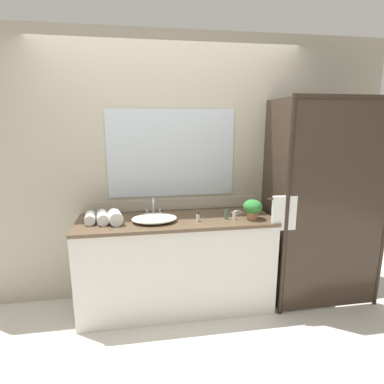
% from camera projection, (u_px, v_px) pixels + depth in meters
% --- Properties ---
extents(ground_plane, '(8.00, 8.00, 0.00)m').
position_uv_depth(ground_plane, '(177.00, 306.00, 3.08)').
color(ground_plane, silver).
extents(wall_back_with_mirror, '(4.40, 0.06, 2.60)m').
position_uv_depth(wall_back_with_mirror, '(172.00, 170.00, 3.12)').
color(wall_back_with_mirror, '#B2A893').
rests_on(wall_back_with_mirror, ground_plane).
extents(vanity_cabinet, '(1.80, 0.58, 0.90)m').
position_uv_depth(vanity_cabinet, '(176.00, 264.00, 2.99)').
color(vanity_cabinet, silver).
rests_on(vanity_cabinet, ground_plane).
extents(shower_enclosure, '(1.20, 0.59, 2.00)m').
position_uv_depth(shower_enclosure, '(316.00, 205.00, 2.87)').
color(shower_enclosure, '#2D2319').
rests_on(shower_enclosure, ground_plane).
extents(sink_basin, '(0.40, 0.29, 0.06)m').
position_uv_depth(sink_basin, '(154.00, 219.00, 2.79)').
color(sink_basin, white).
rests_on(sink_basin, vanity_cabinet).
extents(faucet, '(0.17, 0.14, 0.18)m').
position_uv_depth(faucet, '(153.00, 210.00, 2.97)').
color(faucet, silver).
rests_on(faucet, vanity_cabinet).
extents(potted_plant, '(0.18, 0.18, 0.18)m').
position_uv_depth(potted_plant, '(253.00, 208.00, 2.86)').
color(potted_plant, '#B77A51').
rests_on(potted_plant, vanity_cabinet).
extents(soap_dish, '(0.10, 0.07, 0.04)m').
position_uv_depth(soap_dish, '(237.00, 212.00, 3.05)').
color(soap_dish, silver).
rests_on(soap_dish, vanity_cabinet).
extents(amenity_bottle_shampoo, '(0.03, 0.03, 0.08)m').
position_uv_depth(amenity_bottle_shampoo, '(198.00, 217.00, 2.80)').
color(amenity_bottle_shampoo, silver).
rests_on(amenity_bottle_shampoo, vanity_cabinet).
extents(amenity_bottle_lotion, '(0.03, 0.03, 0.08)m').
position_uv_depth(amenity_bottle_lotion, '(234.00, 216.00, 2.86)').
color(amenity_bottle_lotion, white).
rests_on(amenity_bottle_lotion, vanity_cabinet).
extents(amenity_bottle_conditioner, '(0.03, 0.03, 0.09)m').
position_uv_depth(amenity_bottle_conditioner, '(226.00, 215.00, 2.87)').
color(amenity_bottle_conditioner, '#4C7056').
rests_on(amenity_bottle_conditioner, vanity_cabinet).
extents(rolled_towel_near_edge, '(0.11, 0.19, 0.09)m').
position_uv_depth(rolled_towel_near_edge, '(90.00, 218.00, 2.76)').
color(rolled_towel_near_edge, white).
rests_on(rolled_towel_near_edge, vanity_cabinet).
extents(rolled_towel_middle, '(0.13, 0.21, 0.10)m').
position_uv_depth(rolled_towel_middle, '(103.00, 218.00, 2.75)').
color(rolled_towel_middle, white).
rests_on(rolled_towel_middle, vanity_cabinet).
extents(rolled_towel_far_edge, '(0.15, 0.20, 0.12)m').
position_uv_depth(rolled_towel_far_edge, '(115.00, 217.00, 2.73)').
color(rolled_towel_far_edge, white).
rests_on(rolled_towel_far_edge, vanity_cabinet).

